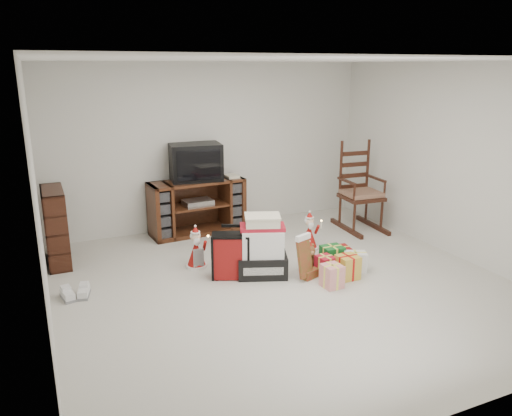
{
  "coord_description": "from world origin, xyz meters",
  "views": [
    {
      "loc": [
        -2.46,
        -4.72,
        2.44
      ],
      "look_at": [
        -0.09,
        0.6,
        0.78
      ],
      "focal_mm": 35.0,
      "sensor_mm": 36.0,
      "label": 1
    }
  ],
  "objects_px": {
    "gift_pile": "(262,250)",
    "gift_cluster": "(339,263)",
    "mrs_claus_figurine": "(196,251)",
    "sneaker_pair": "(76,294)",
    "teddy_bear": "(308,258)",
    "red_suitcase": "(231,256)",
    "santa_figurine": "(309,235)",
    "tv_stand": "(197,207)",
    "bookshelf": "(56,228)",
    "rocking_chair": "(359,198)",
    "crt_television": "(196,162)"
  },
  "relations": [
    {
      "from": "teddy_bear",
      "to": "gift_pile",
      "type": "bearing_deg",
      "value": 173.13
    },
    {
      "from": "teddy_bear",
      "to": "red_suitcase",
      "type": "bearing_deg",
      "value": 171.2
    },
    {
      "from": "mrs_claus_figurine",
      "to": "crt_television",
      "type": "xyz_separation_m",
      "value": [
        0.44,
        1.34,
        0.87
      ]
    },
    {
      "from": "teddy_bear",
      "to": "bookshelf",
      "type": "bearing_deg",
      "value": 152.08
    },
    {
      "from": "red_suitcase",
      "to": "teddy_bear",
      "type": "distance_m",
      "value": 0.99
    },
    {
      "from": "bookshelf",
      "to": "tv_stand",
      "type": "bearing_deg",
      "value": 12.17
    },
    {
      "from": "bookshelf",
      "to": "sneaker_pair",
      "type": "distance_m",
      "value": 1.24
    },
    {
      "from": "rocking_chair",
      "to": "sneaker_pair",
      "type": "relative_size",
      "value": 4.2
    },
    {
      "from": "bookshelf",
      "to": "teddy_bear",
      "type": "distance_m",
      "value": 3.21
    },
    {
      "from": "sneaker_pair",
      "to": "rocking_chair",
      "type": "bearing_deg",
      "value": 9.55
    },
    {
      "from": "bookshelf",
      "to": "gift_cluster",
      "type": "height_order",
      "value": "bookshelf"
    },
    {
      "from": "gift_pile",
      "to": "gift_cluster",
      "type": "distance_m",
      "value": 0.96
    },
    {
      "from": "crt_television",
      "to": "red_suitcase",
      "type": "bearing_deg",
      "value": -87.99
    },
    {
      "from": "teddy_bear",
      "to": "santa_figurine",
      "type": "relative_size",
      "value": 0.61
    },
    {
      "from": "rocking_chair",
      "to": "gift_cluster",
      "type": "bearing_deg",
      "value": -127.87
    },
    {
      "from": "gift_pile",
      "to": "gift_cluster",
      "type": "relative_size",
      "value": 0.75
    },
    {
      "from": "gift_pile",
      "to": "mrs_claus_figurine",
      "type": "relative_size",
      "value": 1.35
    },
    {
      "from": "mrs_claus_figurine",
      "to": "sneaker_pair",
      "type": "relative_size",
      "value": 1.62
    },
    {
      "from": "bookshelf",
      "to": "mrs_claus_figurine",
      "type": "distance_m",
      "value": 1.81
    },
    {
      "from": "rocking_chair",
      "to": "teddy_bear",
      "type": "height_order",
      "value": "rocking_chair"
    },
    {
      "from": "red_suitcase",
      "to": "crt_television",
      "type": "xyz_separation_m",
      "value": [
        0.16,
        1.82,
        0.8
      ]
    },
    {
      "from": "tv_stand",
      "to": "rocking_chair",
      "type": "bearing_deg",
      "value": -22.57
    },
    {
      "from": "gift_cluster",
      "to": "bookshelf",
      "type": "bearing_deg",
      "value": 150.68
    },
    {
      "from": "mrs_claus_figurine",
      "to": "rocking_chair",
      "type": "bearing_deg",
      "value": 10.39
    },
    {
      "from": "sneaker_pair",
      "to": "crt_television",
      "type": "distance_m",
      "value": 2.72
    },
    {
      "from": "santa_figurine",
      "to": "mrs_claus_figurine",
      "type": "xyz_separation_m",
      "value": [
        -1.61,
        0.01,
        0.0
      ]
    },
    {
      "from": "bookshelf",
      "to": "santa_figurine",
      "type": "height_order",
      "value": "bookshelf"
    },
    {
      "from": "bookshelf",
      "to": "gift_cluster",
      "type": "distance_m",
      "value": 3.58
    },
    {
      "from": "rocking_chair",
      "to": "sneaker_pair",
      "type": "bearing_deg",
      "value": -165.23
    },
    {
      "from": "santa_figurine",
      "to": "red_suitcase",
      "type": "bearing_deg",
      "value": -160.86
    },
    {
      "from": "tv_stand",
      "to": "red_suitcase",
      "type": "bearing_deg",
      "value": -98.86
    },
    {
      "from": "bookshelf",
      "to": "santa_figurine",
      "type": "bearing_deg",
      "value": -15.5
    },
    {
      "from": "teddy_bear",
      "to": "sneaker_pair",
      "type": "xyz_separation_m",
      "value": [
        -2.72,
        0.34,
        -0.1
      ]
    },
    {
      "from": "santa_figurine",
      "to": "mrs_claus_figurine",
      "type": "distance_m",
      "value": 1.61
    },
    {
      "from": "santa_figurine",
      "to": "rocking_chair",
      "type": "bearing_deg",
      "value": 24.1
    },
    {
      "from": "rocking_chair",
      "to": "mrs_claus_figurine",
      "type": "relative_size",
      "value": 2.59
    },
    {
      "from": "teddy_bear",
      "to": "tv_stand",
      "type": "bearing_deg",
      "value": 113.06
    },
    {
      "from": "gift_pile",
      "to": "gift_cluster",
      "type": "bearing_deg",
      "value": 0.93
    },
    {
      "from": "gift_pile",
      "to": "red_suitcase",
      "type": "bearing_deg",
      "value": -170.92
    },
    {
      "from": "rocking_chair",
      "to": "red_suitcase",
      "type": "distance_m",
      "value": 2.7
    },
    {
      "from": "red_suitcase",
      "to": "mrs_claus_figurine",
      "type": "bearing_deg",
      "value": 143.76
    },
    {
      "from": "mrs_claus_figurine",
      "to": "gift_cluster",
      "type": "height_order",
      "value": "mrs_claus_figurine"
    },
    {
      "from": "red_suitcase",
      "to": "teddy_bear",
      "type": "xyz_separation_m",
      "value": [
        0.97,
        -0.15,
        -0.13
      ]
    },
    {
      "from": "red_suitcase",
      "to": "santa_figurine",
      "type": "height_order",
      "value": "red_suitcase"
    },
    {
      "from": "gift_pile",
      "to": "red_suitcase",
      "type": "distance_m",
      "value": 0.39
    },
    {
      "from": "rocking_chair",
      "to": "teddy_bear",
      "type": "relative_size",
      "value": 4.31
    },
    {
      "from": "mrs_claus_figurine",
      "to": "sneaker_pair",
      "type": "xyz_separation_m",
      "value": [
        -1.47,
        -0.29,
        -0.16
      ]
    },
    {
      "from": "mrs_claus_figurine",
      "to": "santa_figurine",
      "type": "bearing_deg",
      "value": -0.44
    },
    {
      "from": "tv_stand",
      "to": "rocking_chair",
      "type": "distance_m",
      "value": 2.48
    },
    {
      "from": "gift_cluster",
      "to": "tv_stand",
      "type": "bearing_deg",
      "value": 116.9
    }
  ]
}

